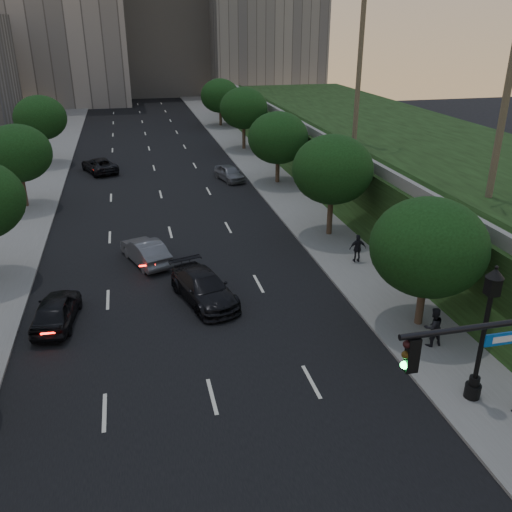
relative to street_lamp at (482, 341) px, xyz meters
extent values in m
plane|color=black|center=(-9.55, -2.56, -2.63)|extent=(160.00, 160.00, 0.00)
cube|color=black|center=(-9.55, 27.44, -2.62)|extent=(16.00, 140.00, 0.02)
cube|color=slate|center=(0.70, 27.44, -2.56)|extent=(4.50, 140.00, 0.15)
cube|color=slate|center=(-19.80, 27.44, -2.56)|extent=(4.50, 140.00, 0.15)
cube|color=black|center=(12.45, 25.44, -0.63)|extent=(18.00, 90.00, 4.00)
cube|color=slate|center=(3.95, 25.44, 1.72)|extent=(0.35, 90.00, 0.70)
cube|color=gray|center=(-23.55, 89.44, 13.37)|extent=(26.00, 20.00, 32.00)
cube|color=gray|center=(-3.55, 99.44, 10.37)|extent=(22.00, 18.00, 26.00)
cylinder|color=#38281C|center=(0.75, 5.44, -1.20)|extent=(0.36, 0.36, 2.86)
ellipsoid|color=black|center=(0.75, 5.44, 1.40)|extent=(5.20, 5.20, 4.42)
cylinder|color=#38281C|center=(0.75, 17.44, -1.03)|extent=(0.36, 0.36, 3.21)
ellipsoid|color=black|center=(0.75, 17.44, 1.89)|extent=(5.20, 5.20, 4.42)
cylinder|color=#38281C|center=(0.75, 30.44, -1.20)|extent=(0.36, 0.36, 2.86)
ellipsoid|color=black|center=(0.75, 30.44, 1.40)|extent=(5.20, 5.20, 4.42)
cylinder|color=#38281C|center=(0.75, 44.44, -1.03)|extent=(0.36, 0.36, 3.21)
ellipsoid|color=black|center=(0.75, 44.44, 1.89)|extent=(5.20, 5.20, 4.42)
cylinder|color=#38281C|center=(0.75, 59.44, -1.20)|extent=(0.36, 0.36, 2.86)
ellipsoid|color=black|center=(0.75, 59.44, 1.40)|extent=(5.20, 5.20, 4.42)
cylinder|color=#38281C|center=(-19.85, 28.44, -1.14)|extent=(0.36, 0.36, 2.99)
ellipsoid|color=black|center=(-19.85, 28.44, 1.58)|extent=(5.00, 5.00, 4.25)
cylinder|color=#38281C|center=(-19.85, 42.44, -1.01)|extent=(0.36, 0.36, 3.26)
ellipsoid|color=black|center=(-19.85, 42.44, 1.95)|extent=(5.00, 5.00, 4.25)
cylinder|color=#4C4233|center=(7.95, 11.44, 7.37)|extent=(0.40, 0.40, 12.00)
cylinder|color=#4C4233|center=(6.45, 27.44, 8.62)|extent=(0.40, 0.40, 14.50)
cylinder|color=black|center=(-3.22, -4.38, 3.67)|extent=(5.40, 0.16, 0.16)
cube|color=black|center=(-5.52, -4.38, 3.12)|extent=(0.32, 0.22, 0.95)
sphere|color=black|center=(-5.70, -4.38, 3.45)|extent=(0.20, 0.20, 0.20)
sphere|color=#3F2B0A|center=(-5.70, -4.38, 3.15)|extent=(0.20, 0.20, 0.20)
sphere|color=#19F24C|center=(-5.70, -4.38, 2.85)|extent=(0.20, 0.20, 0.20)
cube|color=#0D57B3|center=(-2.82, -4.38, 3.22)|extent=(1.40, 0.05, 0.35)
cylinder|color=black|center=(0.00, 0.00, -2.28)|extent=(0.60, 0.60, 0.70)
cylinder|color=black|center=(0.00, 0.00, -1.78)|extent=(0.40, 0.40, 0.40)
cylinder|color=black|center=(0.00, 0.00, 0.17)|extent=(0.18, 0.18, 3.60)
cube|color=black|center=(0.00, 0.00, 2.22)|extent=(0.42, 0.42, 0.70)
cone|color=black|center=(0.00, 0.00, 2.72)|extent=(0.64, 0.64, 0.35)
sphere|color=black|center=(0.00, 0.00, 2.92)|extent=(0.14, 0.14, 0.14)
imported|color=black|center=(-15.82, 9.54, -1.89)|extent=(2.25, 4.52, 1.48)
imported|color=#515358|center=(-11.38, 15.77, -1.90)|extent=(2.98, 4.73, 1.47)
imported|color=black|center=(-14.63, 38.03, -1.94)|extent=(3.89, 5.51, 1.40)
imported|color=black|center=(-8.71, 10.20, -1.87)|extent=(3.48, 5.63, 1.52)
imported|color=slate|center=(-3.19, 32.40, -1.95)|extent=(2.57, 4.28, 1.36)
imported|color=black|center=(0.35, 3.60, -1.58)|extent=(0.91, 0.72, 1.81)
imported|color=black|center=(0.74, 12.73, -1.64)|extent=(1.01, 0.48, 1.69)
camera|label=1|loc=(-11.80, -14.34, 10.61)|focal=38.00mm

